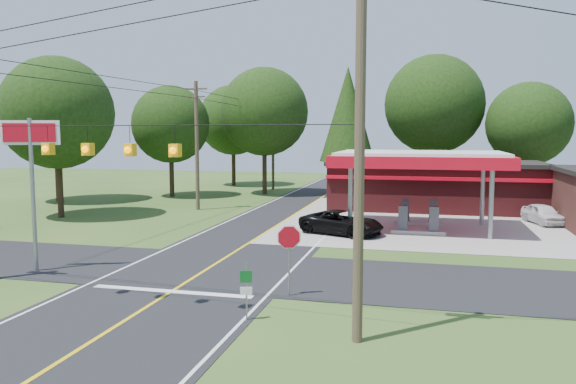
% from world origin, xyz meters
% --- Properties ---
extents(ground, '(120.00, 120.00, 0.00)m').
position_xyz_m(ground, '(0.00, 0.00, 0.00)').
color(ground, '#2A4C1B').
rests_on(ground, ground).
extents(main_highway, '(8.00, 120.00, 0.02)m').
position_xyz_m(main_highway, '(0.00, 0.00, 0.01)').
color(main_highway, black).
rests_on(main_highway, ground).
extents(cross_road, '(70.00, 7.00, 0.02)m').
position_xyz_m(cross_road, '(0.00, 0.00, 0.01)').
color(cross_road, black).
rests_on(cross_road, ground).
extents(lane_center_yellow, '(0.15, 110.00, 0.00)m').
position_xyz_m(lane_center_yellow, '(0.00, 0.00, 0.03)').
color(lane_center_yellow, yellow).
rests_on(lane_center_yellow, main_highway).
extents(gas_canopy, '(10.60, 7.40, 4.88)m').
position_xyz_m(gas_canopy, '(9.00, 13.00, 4.27)').
color(gas_canopy, gray).
rests_on(gas_canopy, ground).
extents(convenience_store, '(16.40, 7.55, 3.80)m').
position_xyz_m(convenience_store, '(10.00, 22.98, 1.92)').
color(convenience_store, maroon).
rests_on(convenience_store, ground).
extents(utility_pole_near_right, '(1.80, 0.30, 11.50)m').
position_xyz_m(utility_pole_near_right, '(7.50, -7.00, 5.96)').
color(utility_pole_near_right, '#473828').
rests_on(utility_pole_near_right, ground).
extents(utility_pole_far_left, '(1.80, 0.30, 10.00)m').
position_xyz_m(utility_pole_far_left, '(-8.00, 18.00, 5.20)').
color(utility_pole_far_left, '#473828').
rests_on(utility_pole_far_left, ground).
extents(utility_pole_north, '(0.30, 0.30, 9.50)m').
position_xyz_m(utility_pole_north, '(-6.50, 35.00, 4.75)').
color(utility_pole_north, '#473828').
rests_on(utility_pole_north, ground).
extents(overhead_beacons, '(17.04, 2.04, 1.03)m').
position_xyz_m(overhead_beacons, '(-1.00, -6.00, 6.21)').
color(overhead_beacons, black).
rests_on(overhead_beacons, ground).
extents(treeline_backdrop, '(70.27, 51.59, 13.30)m').
position_xyz_m(treeline_backdrop, '(0.82, 24.01, 7.49)').
color(treeline_backdrop, '#332316').
rests_on(treeline_backdrop, ground).
extents(suv_car, '(6.60, 6.60, 1.41)m').
position_xyz_m(suv_car, '(4.55, 10.00, 0.70)').
color(suv_car, black).
rests_on(suv_car, ground).
extents(sedan_car, '(4.81, 4.81, 1.33)m').
position_xyz_m(sedan_car, '(17.00, 17.00, 0.66)').
color(sedan_car, white).
rests_on(sedan_car, ground).
extents(big_stop_sign, '(2.38, 0.88, 6.69)m').
position_xyz_m(big_stop_sign, '(-7.19, -2.01, 4.95)').
color(big_stop_sign, gray).
rests_on(big_stop_sign, ground).
extents(octagonal_stop_sign, '(0.87, 0.39, 2.70)m').
position_xyz_m(octagonal_stop_sign, '(4.50, -3.07, 2.03)').
color(octagonal_stop_sign, gray).
rests_on(octagonal_stop_sign, ground).
extents(route_sign_post, '(0.38, 0.14, 1.90)m').
position_xyz_m(route_sign_post, '(3.80, -6.02, 1.12)').
color(route_sign_post, gray).
rests_on(route_sign_post, ground).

